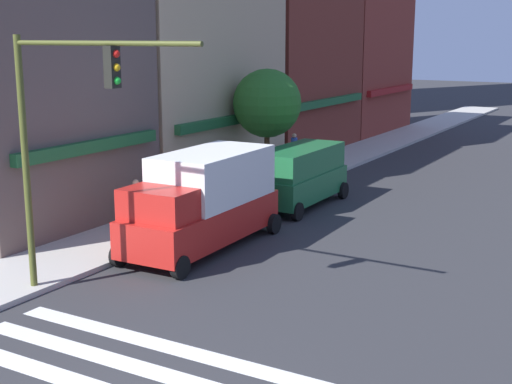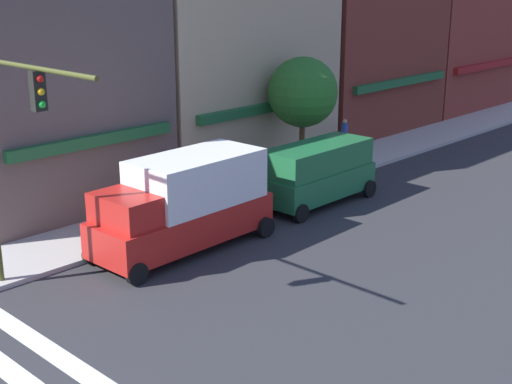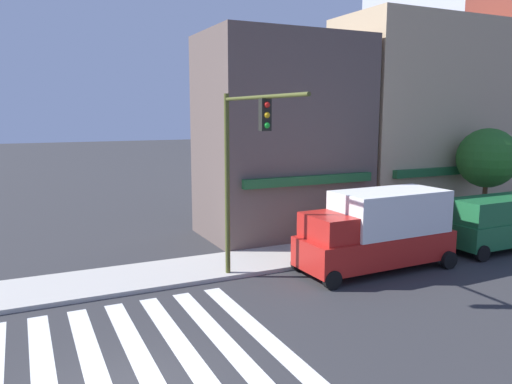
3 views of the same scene
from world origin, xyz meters
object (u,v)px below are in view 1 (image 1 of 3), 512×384
at_px(box_truck_red, 203,199).
at_px(pedestrian_blue_shirt, 294,150).
at_px(street_tree, 267,104).
at_px(van_green, 299,174).
at_px(pedestrian_white_shirt, 137,204).
at_px(pedestrian_orange_vest, 196,182).
at_px(traffic_signal, 60,121).

xyz_separation_m(box_truck_red, pedestrian_blue_shirt, (12.96, 3.47, -0.51)).
bearing_deg(pedestrian_blue_shirt, street_tree, -153.03).
relative_size(box_truck_red, street_tree, 1.23).
relative_size(van_green, pedestrian_white_shirt, 2.84).
bearing_deg(pedestrian_orange_vest, pedestrian_blue_shirt, -117.84).
bearing_deg(street_tree, pedestrian_orange_vest, 174.74).
bearing_deg(pedestrian_orange_vest, box_truck_red, 98.04).
distance_m(box_truck_red, pedestrian_orange_vest, 5.37).
relative_size(pedestrian_orange_vest, street_tree, 0.35).
xyz_separation_m(traffic_signal, van_green, (12.11, -0.42, -3.28)).
bearing_deg(pedestrian_blue_shirt, pedestrian_white_shirt, -159.69).
distance_m(pedestrian_orange_vest, pedestrian_blue_shirt, 8.71).
bearing_deg(street_tree, pedestrian_white_shirt, -179.97).
bearing_deg(van_green, box_truck_red, 179.30).
xyz_separation_m(traffic_signal, pedestrian_blue_shirt, (18.43, 3.05, -3.49)).
bearing_deg(traffic_signal, van_green, -1.97).
distance_m(pedestrian_white_shirt, street_tree, 9.32).
height_order(pedestrian_blue_shirt, street_tree, street_tree).
bearing_deg(traffic_signal, pedestrian_blue_shirt, 9.39).
distance_m(van_green, pedestrian_orange_vest, 4.03).
distance_m(box_truck_red, pedestrian_white_shirt, 2.84).
height_order(van_green, pedestrian_white_shirt, van_green).
height_order(traffic_signal, pedestrian_white_shirt, traffic_signal).
bearing_deg(van_green, traffic_signal, 177.33).
bearing_deg(pedestrian_orange_vest, van_green, -172.87).
distance_m(van_green, pedestrian_white_shirt, 7.11).
bearing_deg(pedestrian_white_shirt, street_tree, 17.08).
bearing_deg(van_green, street_tree, 48.70).
height_order(box_truck_red, street_tree, street_tree).
height_order(pedestrian_orange_vest, street_tree, street_tree).
height_order(box_truck_red, pedestrian_orange_vest, box_truck_red).
xyz_separation_m(traffic_signal, street_tree, (14.51, 2.38, -0.84)).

